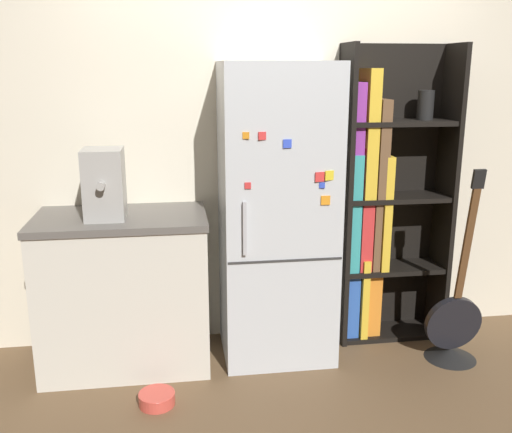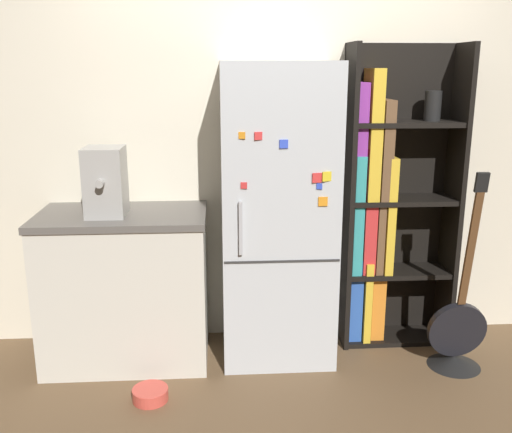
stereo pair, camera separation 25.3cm
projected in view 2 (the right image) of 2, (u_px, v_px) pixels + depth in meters
The scene contains 8 objects.
ground_plane at pixel (279, 364), 3.48m from camera, with size 16.00×16.00×0.00m, color brown.
wall_back at pixel (273, 142), 3.61m from camera, with size 8.00×0.05×2.60m.
refrigerator at pixel (277, 215), 3.42m from camera, with size 0.67×0.59×1.79m.
bookshelf at pixel (383, 209), 3.62m from camera, with size 0.71×0.31×1.90m.
kitchen_counter at pixel (126, 287), 3.46m from camera, with size 0.99×0.60×0.93m.
espresso_machine at pixel (105, 182), 3.24m from camera, with size 0.22×0.31×0.39m.
guitar at pixel (456, 340), 3.42m from camera, with size 0.35×0.32×1.22m.
pet_bowl at pixel (150, 394), 3.09m from camera, with size 0.20×0.20×0.07m.
Camera 2 is at (-0.35, -3.13, 1.75)m, focal length 40.00 mm.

